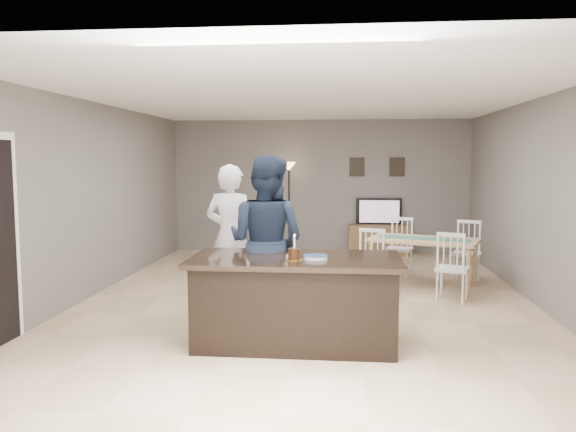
# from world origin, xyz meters

# --- Properties ---
(floor) EXTENTS (8.00, 8.00, 0.00)m
(floor) POSITION_xyz_m (0.00, 0.00, 0.00)
(floor) COLOR tan
(floor) RESTS_ON ground
(room_shell) EXTENTS (8.00, 8.00, 8.00)m
(room_shell) POSITION_xyz_m (0.00, 0.00, 1.68)
(room_shell) COLOR slate
(room_shell) RESTS_ON floor
(kitchen_island) EXTENTS (2.15, 1.10, 0.90)m
(kitchen_island) POSITION_xyz_m (0.00, -1.80, 0.45)
(kitchen_island) COLOR black
(kitchen_island) RESTS_ON floor
(tv_console) EXTENTS (1.20, 0.40, 0.60)m
(tv_console) POSITION_xyz_m (1.20, 3.77, 0.30)
(tv_console) COLOR brown
(tv_console) RESTS_ON floor
(television) EXTENTS (0.91, 0.12, 0.53)m
(television) POSITION_xyz_m (1.20, 3.84, 0.86)
(television) COLOR black
(television) RESTS_ON tv_console
(tv_screen_glow) EXTENTS (0.78, 0.00, 0.78)m
(tv_screen_glow) POSITION_xyz_m (1.20, 3.76, 0.87)
(tv_screen_glow) COLOR #D36017
(tv_screen_glow) RESTS_ON tv_console
(picture_frames) EXTENTS (1.10, 0.02, 0.38)m
(picture_frames) POSITION_xyz_m (1.15, 3.98, 1.75)
(picture_frames) COLOR black
(picture_frames) RESTS_ON room_shell
(woman) EXTENTS (0.75, 0.57, 1.84)m
(woman) POSITION_xyz_m (-0.95, -0.45, 0.92)
(woman) COLOR silver
(woman) RESTS_ON floor
(man) EXTENTS (1.14, 1.02, 1.94)m
(man) POSITION_xyz_m (-0.38, -1.25, 0.97)
(man) COLOR #192237
(man) RESTS_ON floor
(birthday_cake) EXTENTS (0.17, 0.17, 0.26)m
(birthday_cake) POSITION_xyz_m (-0.00, -1.96, 0.96)
(birthday_cake) COLOR gold
(birthday_cake) RESTS_ON kitchen_island
(plate_stack) EXTENTS (0.25, 0.25, 0.04)m
(plate_stack) POSITION_xyz_m (0.21, -1.88, 0.92)
(plate_stack) COLOR white
(plate_stack) RESTS_ON kitchen_island
(dining_table) EXTENTS (1.98, 2.14, 0.95)m
(dining_table) POSITION_xyz_m (1.67, 0.95, 0.60)
(dining_table) COLOR tan
(dining_table) RESTS_ON floor
(floor_lamp) EXTENTS (0.28, 0.28, 1.85)m
(floor_lamp) POSITION_xyz_m (-0.60, 3.72, 1.43)
(floor_lamp) COLOR black
(floor_lamp) RESTS_ON floor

